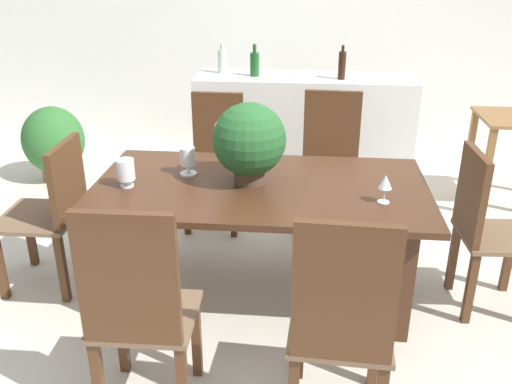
{
  "coord_description": "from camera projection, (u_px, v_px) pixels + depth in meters",
  "views": [
    {
      "loc": [
        0.25,
        -3.02,
        1.96
      ],
      "look_at": [
        -0.04,
        0.05,
        0.61
      ],
      "focal_mm": 38.85,
      "sensor_mm": 36.0,
      "label": 1
    }
  ],
  "objects": [
    {
      "name": "chair_foot_end",
      "position": [
        483.0,
        225.0,
        3.12
      ],
      "size": [
        0.43,
        0.44,
        0.97
      ],
      "rotation": [
        0.0,
        0.0,
        1.62
      ],
      "color": "#4C2D19",
      "rests_on": "ground"
    },
    {
      "name": "dining_table",
      "position": [
        260.0,
        203.0,
        3.21
      ],
      "size": [
        1.9,
        1.03,
        0.73
      ],
      "color": "#422616",
      "rests_on": "ground"
    },
    {
      "name": "wine_bottle_tall",
      "position": [
        222.0,
        61.0,
        4.75
      ],
      "size": [
        0.08,
        0.08,
        0.25
      ],
      "color": "#B2BFB7",
      "rests_on": "kitchen_counter"
    },
    {
      "name": "ground_plane",
      "position": [
        262.0,
        282.0,
        3.56
      ],
      "size": [
        7.04,
        7.04,
        0.0
      ],
      "primitive_type": "plane",
      "color": "beige"
    },
    {
      "name": "chair_head_end",
      "position": [
        54.0,
        207.0,
        3.35
      ],
      "size": [
        0.47,
        0.48,
        0.94
      ],
      "rotation": [
        0.0,
        0.0,
        -1.56
      ],
      "color": "#4C2D19",
      "rests_on": "ground"
    },
    {
      "name": "crystal_vase_left",
      "position": [
        188.0,
        159.0,
        3.26
      ],
      "size": [
        0.1,
        0.1,
        0.17
      ],
      "color": "silver",
      "rests_on": "dining_table"
    },
    {
      "name": "potted_plant_floor",
      "position": [
        54.0,
        142.0,
        5.02
      ],
      "size": [
        0.55,
        0.55,
        0.69
      ],
      "color": "brown",
      "rests_on": "ground"
    },
    {
      "name": "chair_far_left",
      "position": [
        216.0,
        153.0,
        4.2
      ],
      "size": [
        0.43,
        0.46,
        0.99
      ],
      "rotation": [
        0.0,
        0.0,
        -0.02
      ],
      "color": "#4C2D19",
      "rests_on": "ground"
    },
    {
      "name": "flower_centerpiece",
      "position": [
        249.0,
        141.0,
        3.09
      ],
      "size": [
        0.41,
        0.42,
        0.47
      ],
      "color": "#4C3828",
      "rests_on": "dining_table"
    },
    {
      "name": "wine_glass",
      "position": [
        385.0,
        183.0,
        2.89
      ],
      "size": [
        0.07,
        0.07,
        0.16
      ],
      "color": "silver",
      "rests_on": "dining_table"
    },
    {
      "name": "chair_far_right",
      "position": [
        330.0,
        154.0,
        4.13
      ],
      "size": [
        0.48,
        0.48,
        1.02
      ],
      "rotation": [
        0.0,
        0.0,
        -0.05
      ],
      "color": "#4C2D19",
      "rests_on": "ground"
    },
    {
      "name": "wine_bottle_clear",
      "position": [
        342.0,
        65.0,
        4.51
      ],
      "size": [
        0.06,
        0.06,
        0.27
      ],
      "color": "black",
      "rests_on": "kitchen_counter"
    },
    {
      "name": "kitchen_counter",
      "position": [
        303.0,
        132.0,
        4.86
      ],
      "size": [
        1.85,
        0.54,
        0.98
      ],
      "primitive_type": "cube",
      "color": "silver",
      "rests_on": "ground"
    },
    {
      "name": "chair_near_left",
      "position": [
        138.0,
        307.0,
        2.32
      ],
      "size": [
        0.45,
        0.42,
        1.07
      ],
      "rotation": [
        0.0,
        0.0,
        3.16
      ],
      "color": "#4C2D19",
      "rests_on": "ground"
    },
    {
      "name": "crystal_vase_center_near",
      "position": [
        126.0,
        171.0,
        3.1
      ],
      "size": [
        0.1,
        0.1,
        0.16
      ],
      "color": "silver",
      "rests_on": "dining_table"
    },
    {
      "name": "wine_bottle_green",
      "position": [
        255.0,
        64.0,
        4.63
      ],
      "size": [
        0.08,
        0.08,
        0.26
      ],
      "color": "#194C1E",
      "rests_on": "kitchen_counter"
    },
    {
      "name": "back_wall",
      "position": [
        285.0,
        24.0,
        5.41
      ],
      "size": [
        6.4,
        0.1,
        2.6
      ],
      "primitive_type": "cube",
      "color": "white",
      "rests_on": "ground"
    },
    {
      "name": "chair_near_right",
      "position": [
        341.0,
        320.0,
        2.24
      ],
      "size": [
        0.45,
        0.48,
        1.07
      ],
      "rotation": [
        0.0,
        0.0,
        3.09
      ],
      "color": "#4C2D19",
      "rests_on": "ground"
    }
  ]
}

